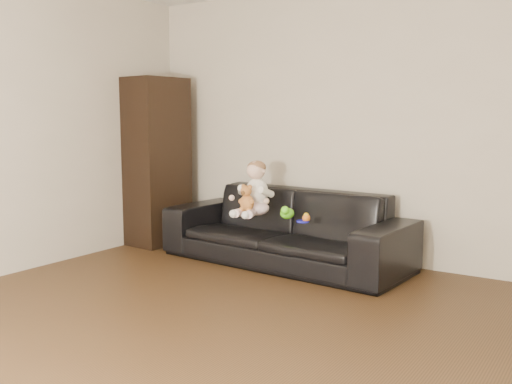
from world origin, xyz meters
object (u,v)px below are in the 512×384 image
Objects in this scene: teddy_bear at (247,198)px; toy_blue_disc at (303,221)px; sofa at (285,227)px; toy_rattle at (306,218)px; toy_green at (287,213)px; baby at (255,191)px; cabinet at (157,162)px.

toy_blue_disc is at bearing -15.28° from teddy_bear.
sofa reaches higher than toy_rattle.
toy_green is 1.34× the size of toy_blue_disc.
teddy_bear is 3.39× the size of toy_rattle.
baby is 0.16m from teddy_bear.
cabinet is 1.36m from baby.
baby is at bearing 173.71° from toy_blue_disc.
toy_rattle is (1.90, -0.16, -0.40)m from cabinet.
toy_blue_disc is at bearing -28.48° from sofa.
toy_rattle is (0.22, -0.04, -0.01)m from toy_green.
toy_rattle reaches higher than toy_blue_disc.
toy_green reaches higher than toy_rattle.
cabinet is 16.16× the size of toy_blue_disc.
toy_green is (0.10, -0.13, 0.16)m from sofa.
cabinet is at bearing 174.48° from toy_blue_disc.
baby is at bearing -148.80° from sofa.
baby is 3.48× the size of toy_green.
sofa is 1.67m from cabinet.
toy_green is at bearing -12.80° from baby.
teddy_bear reaches higher than sofa.
cabinet reaches higher than toy_blue_disc.
teddy_bear reaches higher than toy_rattle.
teddy_bear is (1.34, -0.28, -0.26)m from cabinet.
toy_green is at bearing -47.68° from sofa.
cabinet reaches higher than baby.
baby is 0.39m from toy_green.
teddy_bear is at bearing -125.85° from sofa.
sofa is 0.47m from teddy_bear.
teddy_bear reaches higher than toy_green.
sofa is at bearing 147.40° from toy_blue_disc.
baby is (-0.25, -0.13, 0.33)m from sofa.
sofa reaches higher than toy_blue_disc.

